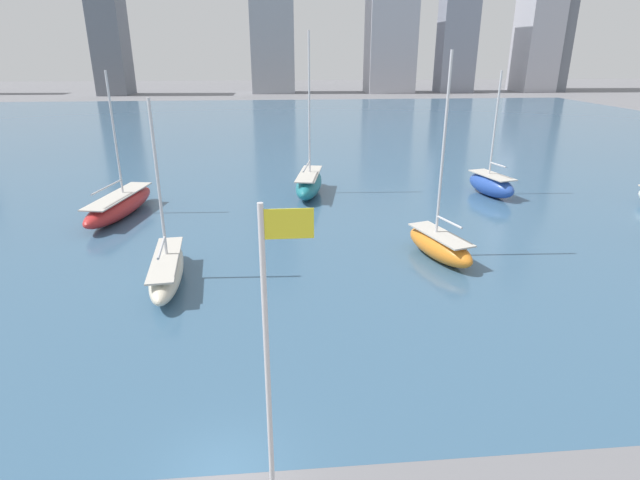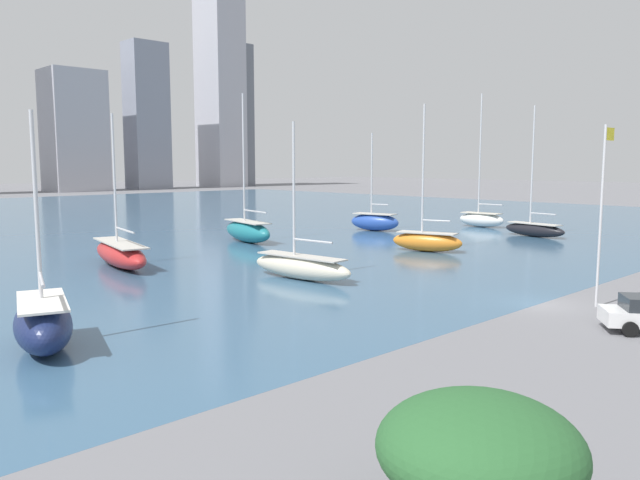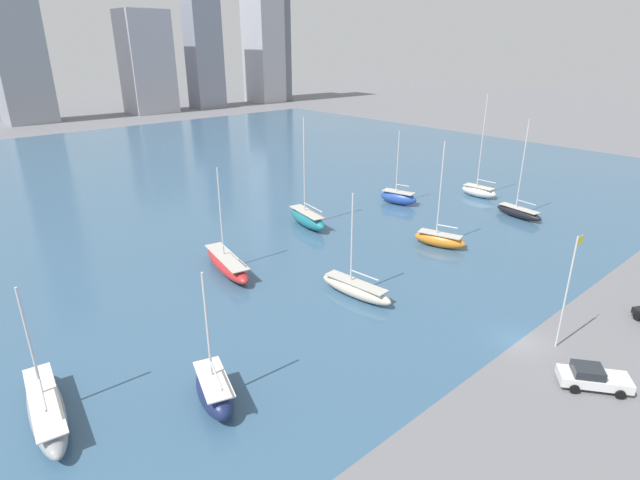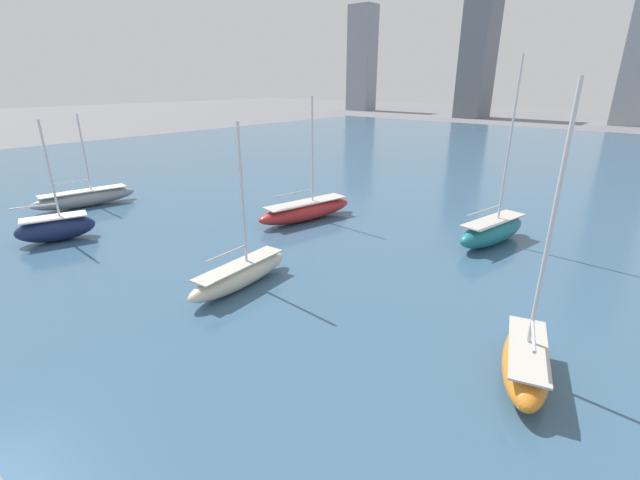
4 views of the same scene
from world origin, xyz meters
name	(u,v)px [view 1 (image 1 of 4)]	position (x,y,z in m)	size (l,w,h in m)	color
ground_plane	(223,475)	(0.00, 0.00, 0.00)	(500.00, 500.00, 0.00)	slate
harbor_water	(262,138)	(0.00, 70.00, 0.00)	(180.00, 140.00, 0.00)	#385B7A
flag_pole	(270,379)	(1.76, -2.51, 5.53)	(1.24, 0.14, 10.10)	silver
distant_city_skyline	(391,4)	(42.11, 167.91, 28.26)	(218.12, 24.22, 74.84)	gray
sailboat_red	(120,205)	(-11.24, 29.01, 1.02)	(4.46, 11.16, 11.85)	#B72828
sailboat_cream	(167,269)	(-4.68, 15.19, 0.92)	(2.69, 8.84, 10.84)	beige
sailboat_teal	(309,183)	(5.24, 34.42, 1.19)	(3.89, 9.07, 15.03)	#1E757F
sailboat_orange	(439,244)	(12.90, 17.52, 1.02)	(3.88, 6.90, 13.31)	orange
sailboat_blue	(491,184)	(22.89, 32.65, 1.13)	(3.71, 6.61, 11.60)	#284CA8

